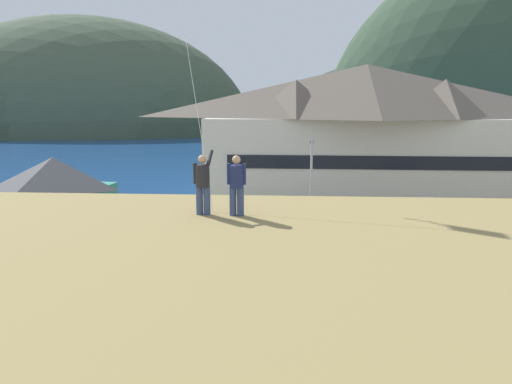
{
  "coord_description": "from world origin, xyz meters",
  "views": [
    {
      "loc": [
        2.4,
        -20.67,
        8.94
      ],
      "look_at": [
        0.54,
        9.0,
        3.15
      ],
      "focal_mm": 32.43,
      "sensor_mm": 36.0,
      "label": 1
    }
  ],
  "objects": [
    {
      "name": "parking_lot_pad",
      "position": [
        0.0,
        5.0,
        0.05
      ],
      "size": [
        40.0,
        20.0,
        0.1
      ],
      "primitive_type": "cube",
      "color": "gray",
      "rests_on": "ground"
    },
    {
      "name": "far_hill_east_peak",
      "position": [
        -60.31,
        119.72,
        0.0
      ],
      "size": [
        104.99,
        70.84,
        68.04
      ],
      "primitive_type": "ellipsoid",
      "color": "#42513D",
      "rests_on": "ground"
    },
    {
      "name": "far_hill_center_saddle",
      "position": [
        60.01,
        111.98,
        0.0
      ],
      "size": [
        94.5,
        72.26,
        95.65
      ],
      "primitive_type": "ellipsoid",
      "color": "#334733",
      "rests_on": "ground"
    },
    {
      "name": "moored_boat_outer_mooring",
      "position": [
        -0.09,
        33.98,
        0.72
      ],
      "size": [
        2.28,
        5.8,
        2.16
      ],
      "color": "silver",
      "rests_on": "ground"
    },
    {
      "name": "harbor_lodge",
      "position": [
        9.56,
        21.64,
        6.48
      ],
      "size": [
        29.57,
        11.51,
        12.21
      ],
      "color": "beige",
      "rests_on": "ground"
    },
    {
      "name": "parked_car_mid_row_far",
      "position": [
        9.34,
        5.43,
        1.06
      ],
      "size": [
        4.3,
        2.25,
        1.82
      ],
      "color": "#9EA3A8",
      "rests_on": "parking_lot_pad"
    },
    {
      "name": "storage_shed_near_lot",
      "position": [
        -11.03,
        5.16,
        3.02
      ],
      "size": [
        6.31,
        6.38,
        5.82
      ],
      "color": "#338475",
      "rests_on": "ground"
    },
    {
      "name": "parked_car_mid_row_center",
      "position": [
        -7.4,
        0.2,
        1.06
      ],
      "size": [
        4.28,
        2.22,
        1.82
      ],
      "color": "#9EA3A8",
      "rests_on": "parking_lot_pad"
    },
    {
      "name": "parked_car_back_row_right",
      "position": [
        14.71,
        7.67,
        1.06
      ],
      "size": [
        4.27,
        2.18,
        1.82
      ],
      "color": "slate",
      "rests_on": "parking_lot_pad"
    },
    {
      "name": "wharf_dock",
      "position": [
        -3.32,
        34.83,
        0.35
      ],
      "size": [
        3.2,
        13.92,
        0.7
      ],
      "color": "#70604C",
      "rests_on": "ground"
    },
    {
      "name": "bay_water",
      "position": [
        0.0,
        60.0,
        0.01
      ],
      "size": [
        360.0,
        84.0,
        0.03
      ],
      "primitive_type": "cube",
      "color": "navy",
      "rests_on": "ground"
    },
    {
      "name": "ground_plane",
      "position": [
        0.0,
        0.0,
        0.0
      ],
      "size": [
        600.0,
        600.0,
        0.0
      ],
      "primitive_type": "plane",
      "color": "#66604C"
    },
    {
      "name": "parked_car_mid_row_near",
      "position": [
        -4.04,
        7.7,
        1.06
      ],
      "size": [
        4.35,
        2.36,
        1.82
      ],
      "color": "slate",
      "rests_on": "parking_lot_pad"
    },
    {
      "name": "parked_car_front_row_red",
      "position": [
        2.0,
        1.69,
        1.06
      ],
      "size": [
        4.22,
        2.1,
        1.82
      ],
      "color": "#9EA3A8",
      "rests_on": "parking_lot_pad"
    },
    {
      "name": "person_companion",
      "position": [
        1.03,
        -7.76,
        6.66
      ],
      "size": [
        0.55,
        0.4,
        1.74
      ],
      "color": "#384770",
      "rests_on": "grassy_hill_foreground"
    },
    {
      "name": "parking_light_pole",
      "position": [
        4.21,
        10.56,
        3.78
      ],
      "size": [
        0.24,
        0.78,
        6.31
      ],
      "color": "#ADADB2",
      "rests_on": "parking_lot_pad"
    },
    {
      "name": "parked_car_front_row_silver",
      "position": [
        3.17,
        6.18,
        1.06
      ],
      "size": [
        4.27,
        2.19,
        1.82
      ],
      "color": "navy",
      "rests_on": "parking_lot_pad"
    },
    {
      "name": "person_kite_flyer",
      "position": [
        0.05,
        -7.7,
        6.68
      ],
      "size": [
        0.54,
        0.65,
        1.86
      ],
      "color": "#384770",
      "rests_on": "grassy_hill_foreground"
    },
    {
      "name": "far_hill_west_ridge",
      "position": [
        -67.49,
        110.68,
        0.0
      ],
      "size": [
        115.13,
        52.87,
        57.1
      ],
      "primitive_type": "ellipsoid",
      "color": "#3D4C38",
      "rests_on": "ground"
    },
    {
      "name": "storage_shed_waterside",
      "position": [
        3.25,
        24.31,
        2.57
      ],
      "size": [
        6.32,
        5.89,
        4.94
      ],
      "color": "#756B5B",
      "rests_on": "ground"
    },
    {
      "name": "moored_boat_wharfside",
      "position": [
        -6.6,
        35.67,
        0.72
      ],
      "size": [
        2.4,
        6.21,
        2.16
      ],
      "color": "#A8A399",
      "rests_on": "ground"
    }
  ]
}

